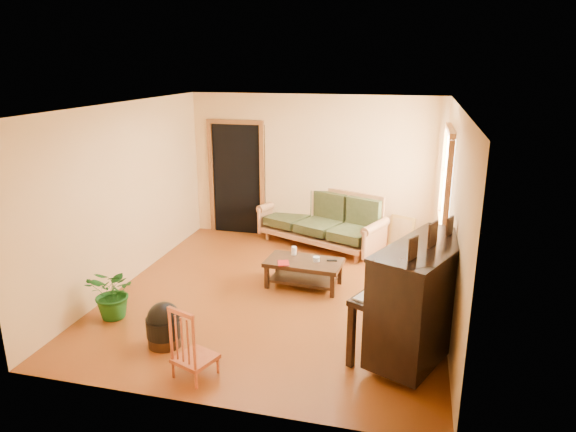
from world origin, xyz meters
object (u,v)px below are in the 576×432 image
(footstool, at_px, (165,329))
(ceramic_crock, at_px, (431,246))
(sofa, at_px, (320,219))
(armchair, at_px, (422,267))
(potted_plant, at_px, (114,293))
(piano, at_px, (422,302))
(red_chair, at_px, (194,341))
(coffee_table, at_px, (304,273))

(footstool, xyz_separation_m, ceramic_crock, (3.02, 3.79, -0.06))
(sofa, xyz_separation_m, ceramic_crock, (1.91, 0.07, -0.35))
(ceramic_crock, bearing_deg, armchair, -95.51)
(armchair, bearing_deg, potted_plant, -138.83)
(ceramic_crock, height_order, potted_plant, potted_plant)
(armchair, bearing_deg, sofa, 154.20)
(piano, bearing_deg, red_chair, -132.87)
(red_chair, bearing_deg, sofa, 103.40)
(ceramic_crock, xyz_separation_m, potted_plant, (-3.94, -3.34, 0.21))
(red_chair, relative_size, ceramic_crock, 3.01)
(piano, distance_m, red_chair, 2.44)
(ceramic_crock, bearing_deg, red_chair, -119.71)
(piano, bearing_deg, footstool, -146.29)
(coffee_table, distance_m, piano, 2.26)
(footstool, bearing_deg, armchair, 35.30)
(coffee_table, distance_m, red_chair, 2.52)
(coffee_table, height_order, armchair, armchair)
(sofa, height_order, footstool, sofa)
(sofa, distance_m, red_chair, 4.23)
(coffee_table, xyz_separation_m, piano, (1.63, -1.50, 0.46))
(piano, relative_size, potted_plant, 2.16)
(piano, bearing_deg, armchair, 113.76)
(armchair, relative_size, red_chair, 1.09)
(red_chair, bearing_deg, ceramic_crock, 80.73)
(sofa, relative_size, piano, 1.51)
(armchair, bearing_deg, piano, -72.14)
(armchair, height_order, red_chair, armchair)
(footstool, bearing_deg, ceramic_crock, 51.40)
(coffee_table, relative_size, footstool, 2.65)
(sofa, xyz_separation_m, piano, (1.72, -3.26, 0.17))
(red_chair, bearing_deg, potted_plant, 168.92)
(footstool, bearing_deg, coffee_table, 58.49)
(sofa, height_order, red_chair, sofa)
(coffee_table, bearing_deg, ceramic_crock, 45.07)
(sofa, bearing_deg, potted_plant, -98.80)
(red_chair, height_order, ceramic_crock, red_chair)
(coffee_table, relative_size, red_chair, 1.34)
(coffee_table, height_order, ceramic_crock, coffee_table)
(coffee_table, bearing_deg, sofa, 93.07)
(coffee_table, relative_size, potted_plant, 1.58)
(sofa, relative_size, coffee_table, 2.07)
(footstool, relative_size, red_chair, 0.51)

